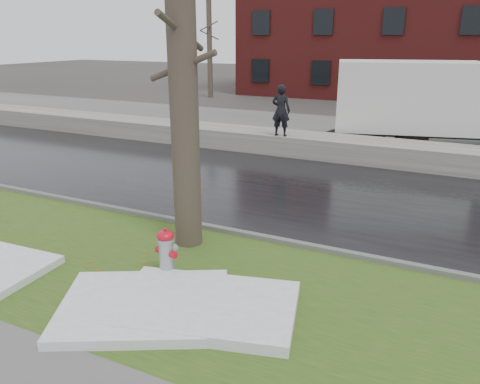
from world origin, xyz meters
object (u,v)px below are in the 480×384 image
at_px(tree, 183,70).
at_px(worker, 281,110).
at_px(box_truck, 434,104).
at_px(fire_hydrant, 167,251).

height_order(tree, worker, tree).
distance_m(tree, worker, 8.18).
relative_size(tree, worker, 3.83).
bearing_deg(tree, box_truck, 71.82).
distance_m(box_truck, worker, 5.98).
xyz_separation_m(tree, box_truck, (3.77, 11.48, -1.82)).
bearing_deg(fire_hydrant, box_truck, 86.75).
relative_size(fire_hydrant, worker, 0.51).
relative_size(fire_hydrant, tree, 0.13).
distance_m(fire_hydrant, tree, 3.36).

